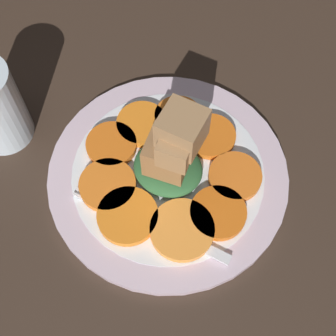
% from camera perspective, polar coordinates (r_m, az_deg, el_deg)
% --- Properties ---
extents(table_slab, '(1.20, 1.20, 0.02)m').
position_cam_1_polar(table_slab, '(0.55, 0.00, -1.48)').
color(table_slab, '#38281E').
rests_on(table_slab, ground).
extents(plate, '(0.28, 0.28, 0.01)m').
position_cam_1_polar(plate, '(0.54, 0.00, -0.78)').
color(plate, silver).
rests_on(plate, table_slab).
extents(carrot_slice_0, '(0.06, 0.06, 0.01)m').
position_cam_1_polar(carrot_slice_0, '(0.57, 1.23, 6.26)').
color(carrot_slice_0, orange).
rests_on(carrot_slice_0, plate).
extents(carrot_slice_1, '(0.06, 0.06, 0.01)m').
position_cam_1_polar(carrot_slice_1, '(0.56, -3.19, 5.39)').
color(carrot_slice_1, orange).
rests_on(carrot_slice_1, plate).
extents(carrot_slice_2, '(0.06, 0.06, 0.01)m').
position_cam_1_polar(carrot_slice_2, '(0.55, -6.79, 3.02)').
color(carrot_slice_2, orange).
rests_on(carrot_slice_2, plate).
extents(carrot_slice_3, '(0.06, 0.06, 0.01)m').
position_cam_1_polar(carrot_slice_3, '(0.53, -7.38, -2.08)').
color(carrot_slice_3, orange).
rests_on(carrot_slice_3, plate).
extents(carrot_slice_4, '(0.07, 0.07, 0.01)m').
position_cam_1_polar(carrot_slice_4, '(0.51, -4.94, -5.83)').
color(carrot_slice_4, orange).
rests_on(carrot_slice_4, plate).
extents(carrot_slice_5, '(0.07, 0.07, 0.01)m').
position_cam_1_polar(carrot_slice_5, '(0.50, 1.73, -7.53)').
color(carrot_slice_5, orange).
rests_on(carrot_slice_5, plate).
extents(carrot_slice_6, '(0.06, 0.06, 0.01)m').
position_cam_1_polar(carrot_slice_6, '(0.51, 6.13, -5.45)').
color(carrot_slice_6, orange).
rests_on(carrot_slice_6, plate).
extents(carrot_slice_7, '(0.06, 0.06, 0.01)m').
position_cam_1_polar(carrot_slice_7, '(0.53, 8.17, -1.03)').
color(carrot_slice_7, orange).
rests_on(carrot_slice_7, plate).
extents(carrot_slice_8, '(0.06, 0.06, 0.01)m').
position_cam_1_polar(carrot_slice_8, '(0.56, 5.23, 3.87)').
color(carrot_slice_8, orange).
rests_on(carrot_slice_8, plate).
extents(center_pile, '(0.08, 0.07, 0.11)m').
position_cam_1_polar(center_pile, '(0.50, 0.42, 1.81)').
color(center_pile, '#2D6033').
rests_on(center_pile, plate).
extents(fork, '(0.19, 0.02, 0.00)m').
position_cam_1_polar(fork, '(0.51, -2.53, -6.40)').
color(fork, silver).
rests_on(fork, plate).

